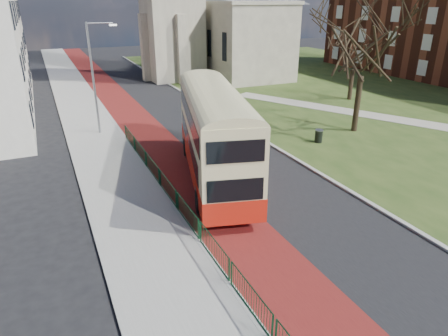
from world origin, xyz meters
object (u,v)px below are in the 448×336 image
bus (214,131)px  winter_tree_near (367,29)px  streetlamp (95,73)px  litter_bin (319,136)px  winter_tree_far (356,46)px

bus → winter_tree_near: size_ratio=1.14×
streetlamp → litter_bin: (13.86, -8.62, -4.08)m
streetlamp → bus: (4.55, -11.38, -1.70)m
bus → litter_bin: bearing=31.4°
bus → litter_bin: 10.00m
streetlamp → bus: streetlamp is taller
bus → winter_tree_far: (20.49, 12.45, 2.48)m
winter_tree_far → streetlamp: bearing=-177.5°
litter_bin → bus: bearing=-163.5°
litter_bin → winter_tree_far: bearing=41.0°
winter_tree_near → winter_tree_far: size_ratio=1.42×
winter_tree_far → litter_bin: winter_tree_far is taller
winter_tree_near → winter_tree_far: 11.26m
bus → streetlamp: bearing=126.7°
winter_tree_far → litter_bin: 15.57m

